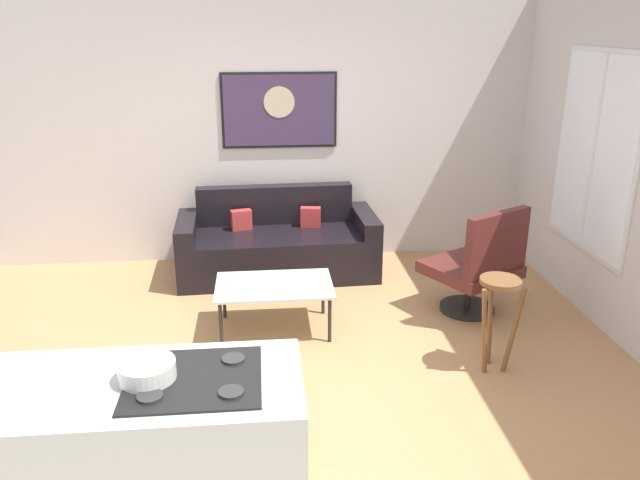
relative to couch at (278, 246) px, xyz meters
The scene contains 10 objects.
ground 1.96m from the couch, 89.27° to the right, with size 6.40×6.40×0.04m, color tan.
back_wall 1.21m from the couch, 87.11° to the left, with size 6.40×0.05×2.80m, color beige.
couch is the anchor object (origin of this frame).
coffee_table 1.24m from the couch, 93.04° to the right, with size 0.94×0.61×0.40m.
armchair 2.02m from the couch, 33.72° to the right, with size 0.91×0.90×0.96m.
bar_stool 2.53m from the couch, 53.33° to the right, with size 0.34×0.33×0.71m.
kitchen_counter 3.52m from the couch, 102.20° to the right, with size 1.51×0.68×0.93m.
mixing_bowl 3.55m from the couch, 101.16° to the right, with size 0.25×0.25×0.09m.
wall_painting 1.36m from the couch, 82.27° to the left, with size 1.16×0.03×0.75m.
window 3.01m from the couch, 21.66° to the right, with size 0.03×1.25×1.68m.
Camera 1 is at (-0.17, -3.97, 2.42)m, focal length 35.15 mm.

